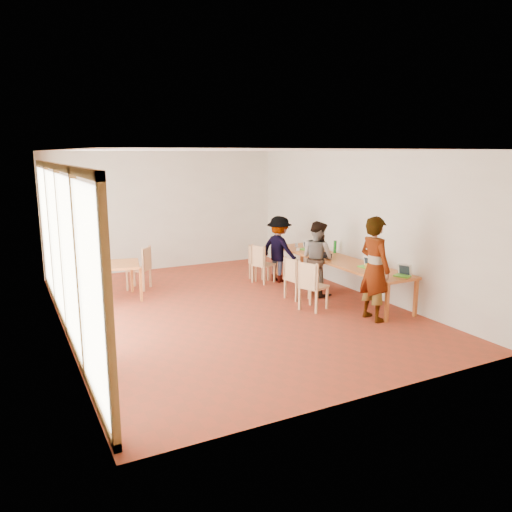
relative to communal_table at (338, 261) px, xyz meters
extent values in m
plane|color=brown|center=(-2.50, 0.03, -0.70)|extent=(8.00, 8.00, 0.00)
cube|color=silver|center=(-2.50, 4.03, 0.80)|extent=(6.00, 0.10, 3.00)
cube|color=silver|center=(-2.50, -3.97, 0.80)|extent=(6.00, 0.10, 3.00)
cube|color=silver|center=(0.50, 0.03, 0.80)|extent=(0.10, 8.00, 3.00)
cube|color=white|center=(-5.46, 0.03, 0.80)|extent=(0.10, 8.00, 3.00)
cube|color=white|center=(-2.50, 0.03, 2.32)|extent=(6.00, 8.00, 0.04)
cube|color=#C46B2B|center=(0.00, 0.00, 0.02)|extent=(0.80, 4.00, 0.05)
cube|color=#C46B2B|center=(-0.34, -1.94, -0.35)|extent=(0.06, 0.06, 0.70)
cube|color=#C46B2B|center=(-0.34, 1.94, -0.35)|extent=(0.06, 0.06, 0.70)
cube|color=#C46B2B|center=(0.34, -1.94, -0.35)|extent=(0.06, 0.06, 0.70)
cube|color=#C46B2B|center=(0.34, 1.94, -0.35)|extent=(0.06, 0.06, 0.70)
cube|color=#C46B2B|center=(-4.28, 1.69, 0.02)|extent=(0.90, 0.90, 0.05)
cube|color=#C46B2B|center=(-4.67, 1.30, -0.35)|extent=(0.05, 0.05, 0.70)
cube|color=#C46B2B|center=(-4.67, 2.08, -0.35)|extent=(0.05, 0.05, 0.70)
cube|color=#C46B2B|center=(-3.89, 1.30, -0.35)|extent=(0.05, 0.05, 0.70)
cube|color=#C46B2B|center=(-3.89, 2.08, -0.35)|extent=(0.05, 0.05, 0.70)
cube|color=tan|center=(-1.08, -0.72, -0.25)|extent=(0.58, 0.58, 0.04)
cube|color=tan|center=(-1.26, -0.80, 0.00)|extent=(0.21, 0.42, 0.46)
cube|color=tan|center=(-0.97, 0.04, -0.29)|extent=(0.47, 0.47, 0.04)
cube|color=tan|center=(-1.15, 0.01, -0.05)|extent=(0.11, 0.41, 0.43)
cube|color=tan|center=(-0.97, 1.52, -0.28)|extent=(0.54, 0.54, 0.04)
cube|color=tan|center=(-1.15, 1.45, -0.04)|extent=(0.19, 0.40, 0.44)
cube|color=tan|center=(-0.95, 1.79, -0.31)|extent=(0.40, 0.40, 0.04)
cube|color=tan|center=(-1.12, 1.80, -0.09)|extent=(0.05, 0.38, 0.40)
cube|color=tan|center=(-3.69, 2.28, -0.25)|extent=(0.62, 0.62, 0.04)
cube|color=tan|center=(-3.53, 2.16, 0.00)|extent=(0.30, 0.37, 0.46)
imported|color=gray|center=(-0.45, -1.70, 0.24)|extent=(0.47, 0.70, 1.88)
imported|color=gray|center=(-0.44, 0.12, 0.08)|extent=(0.73, 0.86, 1.57)
imported|color=gray|center=(-0.60, 1.45, 0.06)|extent=(0.86, 1.12, 1.53)
cube|color=#5CC62F|center=(0.12, -1.79, 0.06)|extent=(0.28, 0.32, 0.03)
cube|color=white|center=(0.21, -1.76, 0.16)|extent=(0.17, 0.26, 0.22)
cube|color=#5CC62F|center=(-0.01, -0.91, 0.06)|extent=(0.22, 0.28, 0.03)
cube|color=white|center=(0.08, -0.90, 0.15)|extent=(0.11, 0.25, 0.21)
cube|color=#5CC62F|center=(-0.06, 1.18, 0.06)|extent=(0.24, 0.28, 0.03)
cube|color=white|center=(0.02, 1.21, 0.15)|extent=(0.14, 0.23, 0.20)
imported|color=yellow|center=(-0.05, -1.05, 0.10)|extent=(0.16, 0.16, 0.11)
cylinder|color=#116718|center=(0.33, 0.56, 0.19)|extent=(0.07, 0.07, 0.28)
cylinder|color=silver|center=(-0.05, 1.58, 0.09)|extent=(0.07, 0.07, 0.09)
cylinder|color=white|center=(-0.26, 1.17, 0.08)|extent=(0.08, 0.08, 0.06)
cube|color=#F23B92|center=(0.20, 1.07, 0.05)|extent=(0.05, 0.10, 0.01)
cube|color=black|center=(-0.13, 0.27, 0.09)|extent=(0.16, 0.26, 0.09)
camera|label=1|loc=(-6.26, -8.40, 2.25)|focal=35.00mm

